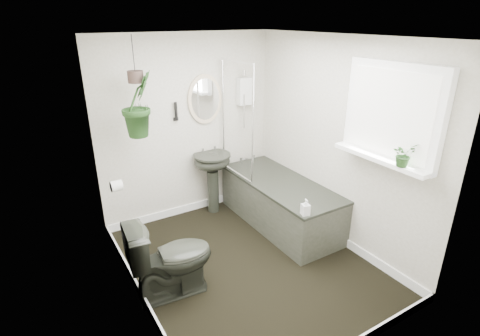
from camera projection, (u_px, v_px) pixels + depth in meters
floor at (247, 264)px, 4.02m from camera, size 2.30×2.80×0.02m
ceiling at (249, 35)px, 3.15m from camera, size 2.30×2.80×0.02m
wall_back at (188, 128)px, 4.70m from camera, size 2.30×0.02×2.30m
wall_front at (363, 230)px, 2.47m from camera, size 2.30×0.02×2.30m
wall_left at (127, 191)px, 3.03m from camera, size 0.02×2.80×2.30m
wall_right at (336, 143)px, 4.14m from camera, size 0.02×2.80×2.30m
skirting at (247, 259)px, 4.00m from camera, size 2.30×2.80×0.10m
bathtub at (280, 203)px, 4.69m from camera, size 0.72×1.72×0.58m
bath_screen at (237, 121)px, 4.55m from camera, size 0.04×0.72×1.40m
shower_box at (245, 91)px, 4.88m from camera, size 0.20×0.10×0.35m
oval_mirror at (205, 99)px, 4.65m from camera, size 0.46×0.03×0.62m
wall_sconce at (176, 111)px, 4.49m from camera, size 0.04×0.04×0.22m
toilet_roll_holder at (116, 186)px, 3.70m from camera, size 0.11×0.11×0.11m
window_recess at (392, 113)px, 3.37m from camera, size 0.08×1.00×0.90m
window_sill at (380, 158)px, 3.49m from camera, size 0.18×1.00×0.04m
window_blinds at (389, 114)px, 3.35m from camera, size 0.01×0.86×0.76m
toilet at (171, 258)px, 3.45m from camera, size 0.80×0.50×0.78m
pedestal_sink at (213, 183)px, 4.95m from camera, size 0.49×0.42×0.82m
sill_plant at (404, 155)px, 3.21m from camera, size 0.22×0.19×0.21m
hanging_plant at (138, 104)px, 3.90m from camera, size 0.48×0.45×0.68m
soap_bottle at (306, 207)px, 3.78m from camera, size 0.10×0.10×0.17m
hanging_pot at (136, 77)px, 3.79m from camera, size 0.16×0.16×0.12m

